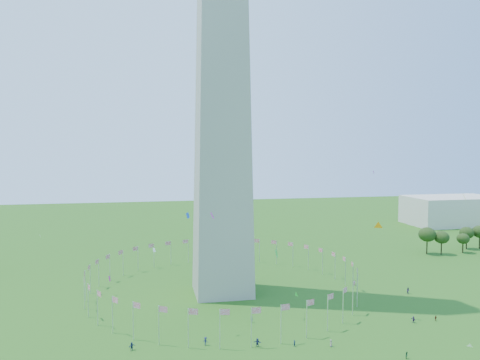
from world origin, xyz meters
name	(u,v)px	position (x,y,z in m)	size (l,w,h in m)	color
washington_monument	(222,10)	(0.00, 50.00, 84.50)	(16.80, 16.80, 169.00)	#A5A193
flag_ring	(222,278)	(0.00, 50.00, 4.50)	(80.24, 80.24, 9.00)	silver
gov_building_east_a	(452,210)	(150.00, 150.00, 8.00)	(50.00, 30.00, 16.00)	beige
crowd	(291,356)	(6.84, 2.34, 0.87)	(91.00, 78.80, 1.91)	#361849
kites_aloft	(288,243)	(12.41, 23.35, 20.14)	(102.51, 64.44, 33.10)	orange
tree_line_east	(470,240)	(112.42, 85.24, 4.85)	(53.43, 15.59, 10.94)	#2A4717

